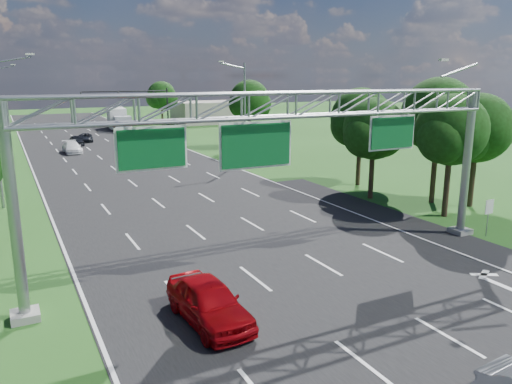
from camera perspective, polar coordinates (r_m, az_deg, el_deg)
ground at (r=39.39m, az=-10.02°, el=0.15°), size 220.00×220.00×0.00m
road at (r=39.39m, az=-10.02°, el=0.15°), size 18.00×180.00×0.02m
road_flare at (r=30.99m, az=17.90°, el=-3.86°), size 3.00×30.00×0.02m
sign_gantry at (r=22.05m, az=4.28°, el=8.35°), size 23.50×1.00×9.56m
regulatory_sign at (r=30.31m, az=25.08°, el=-1.89°), size 0.60×0.08×2.10m
traffic_signal at (r=74.22m, az=-12.73°, el=10.08°), size 12.21×0.24×7.00m
streetlight_r_mid at (r=51.95m, az=-1.49°, el=9.67°), size 2.97×0.22×10.16m
tree_cluster_right at (r=36.82m, az=17.93°, el=7.20°), size 9.91×14.60×8.68m
tree_verge_rd at (r=61.25m, az=-0.70°, el=10.25°), size 5.76×4.80×8.28m
tree_verge_re at (r=88.54m, az=-10.70°, el=10.64°), size 5.76×4.80×7.84m
building_right at (r=95.69m, az=-5.54°, el=9.06°), size 12.00×9.00×4.00m
red_coupe at (r=18.45m, az=-5.40°, el=-12.36°), size 2.14×4.75×1.58m
car_queue_a at (r=61.67m, az=-20.28°, el=4.81°), size 1.93×4.53×1.30m
car_queue_b at (r=71.77m, az=-18.90°, el=5.90°), size 2.28×4.14×1.10m
car_queue_c at (r=68.23m, az=-19.82°, el=5.56°), size 1.52×3.74×1.27m
box_truck at (r=87.08m, az=-15.50°, el=8.02°), size 3.28×9.34×3.45m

